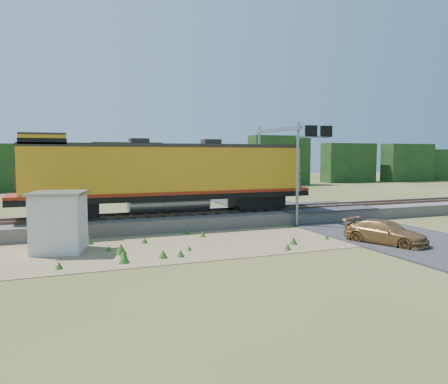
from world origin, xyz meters
name	(u,v)px	position (x,y,z in m)	size (l,w,h in m)	color
ground	(267,239)	(0.00, 0.00, 0.00)	(140.00, 140.00, 0.00)	#475123
ballast	(227,217)	(0.00, 6.00, 0.40)	(70.00, 5.00, 0.80)	slate
rails	(227,210)	(0.00, 6.00, 0.88)	(70.00, 1.54, 0.16)	brown
dirt_shoulder	(230,240)	(-2.00, 0.50, 0.01)	(26.00, 8.00, 0.03)	#8C7754
road	(363,228)	(7.00, 0.74, 0.09)	(7.00, 66.00, 0.86)	#38383A
tree_line_north	(139,166)	(0.00, 38.00, 3.07)	(130.00, 3.00, 6.50)	#163513
weed_clumps	(206,244)	(-3.50, 0.10, 0.00)	(15.00, 6.20, 0.56)	#2C5F1B
locomotive	(165,175)	(-4.19, 6.00, 3.36)	(18.82, 2.87, 4.86)	black
shed	(59,222)	(-10.57, 0.87, 1.46)	(2.98, 2.98, 2.88)	silver
signal_gantry	(286,148)	(4.10, 5.35, 5.05)	(2.65, 6.20, 6.70)	gray
car	(386,232)	(5.12, -3.36, 0.62)	(1.73, 4.26, 1.24)	#9F6E3B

